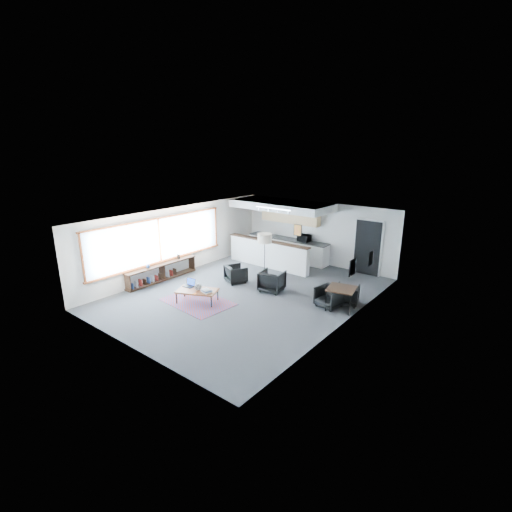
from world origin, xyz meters
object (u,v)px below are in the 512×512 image
Objects in this scene: laptop at (190,284)px; armchair_right at (272,280)px; dining_chair_near at (329,297)px; dining_chair_far at (347,295)px; armchair_left at (236,273)px; coffee_table at (197,291)px; book_stack at (207,291)px; floor_lamp at (265,240)px; microwave at (304,237)px; dining_table at (341,290)px; ceramic_pot at (198,287)px.

armchair_right is (1.73, 2.16, -0.09)m from laptop.
laptop is at bearing -140.24° from dining_chair_near.
armchair_right is 2.59m from dining_chair_far.
armchair_left is 1.14× the size of dining_chair_near.
armchair_left is (-0.23, 2.12, -0.03)m from coffee_table.
book_stack is at bearing 21.53° from dining_chair_far.
dining_chair_near is (3.69, 0.18, -0.04)m from armchair_left.
armchair_left is (0.21, 2.02, -0.13)m from laptop.
laptop reaches higher than dining_chair_far.
floor_lamp is at bearing -18.76° from dining_chair_far.
coffee_table is at bearing -99.04° from floor_lamp.
dining_chair_near is at bearing 35.84° from book_stack.
dining_chair_near is at bearing -44.65° from microwave.
floor_lamp is 3.30m from dining_chair_near.
floor_lamp is (0.47, 2.93, 1.16)m from coffee_table.
dining_chair_near is at bearing 9.22° from coffee_table.
dining_chair_far is at bearing 90.00° from dining_table.
ceramic_pot is 0.38× the size of dining_chair_near.
floor_lamp is (0.43, 2.91, 1.02)m from ceramic_pot.
dining_table is at bearing 7.50° from coffee_table.
microwave reaches higher than dining_chair_near.
armchair_left is (-0.59, 2.05, -0.11)m from book_stack.
floor_lamp is at bearing 87.95° from book_stack.
laptop is 0.52× the size of armchair_left.
ceramic_pot is 0.63× the size of book_stack.
floor_lamp reaches higher than ceramic_pot.
dining_chair_far is at bearing -145.43° from armchair_left.
microwave is (0.43, 5.71, 0.72)m from coffee_table.
dining_chair_far is (3.35, -0.09, -1.25)m from floor_lamp.
floor_lamp is at bearing -50.10° from armchair_right.
laptop is 5.06m from dining_chair_far.
armchair_left is 1.34× the size of microwave.
dining_table is at bearing -151.93° from armchair_left.
book_stack is 0.47× the size of armchair_right.
microwave is at bearing -75.97° from armchair_left.
microwave is at bearing 141.81° from dining_chair_near.
armchair_left reaches higher than ceramic_pot.
laptop is 4.48m from dining_chair_near.
ceramic_pot is 4.12m from dining_chair_near.
armchair_left is 1.53m from armchair_right.
book_stack is 2.38m from armchair_right.
book_stack is at bearing -146.20° from dining_table.
laptop is 0.38× the size of dining_table.
floor_lamp is (-0.83, 0.67, 1.15)m from armchair_right.
dining_chair_far is (3.81, 2.84, -0.09)m from coffee_table.
laptop is 0.46× the size of armchair_right.
microwave is at bearing 86.06° from ceramic_pot.
dining_chair_near is 1.18× the size of microwave.
laptop is at bearing 15.57° from dining_chair_far.
dining_table is 1.63× the size of dining_chair_far.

